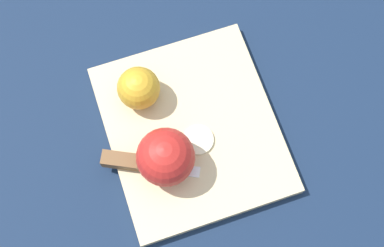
{
  "coord_description": "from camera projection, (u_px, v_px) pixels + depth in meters",
  "views": [
    {
      "loc": [
        0.24,
        -0.11,
        0.83
      ],
      "look_at": [
        0.0,
        0.0,
        0.04
      ],
      "focal_mm": 50.0,
      "sensor_mm": 36.0,
      "label": 1
    }
  ],
  "objects": [
    {
      "name": "ground_plane",
      "position": [
        192.0,
        131.0,
        0.87
      ],
      "size": [
        4.0,
        4.0,
        0.0
      ],
      "primitive_type": "plane",
      "color": "#14233D"
    },
    {
      "name": "knife",
      "position": [
        129.0,
        162.0,
        0.82
      ],
      "size": [
        0.1,
        0.14,
        0.02
      ],
      "rotation": [
        0.0,
        0.0,
        1.01
      ],
      "color": "silver",
      "rests_on": "cutting_board"
    },
    {
      "name": "apple_half_right",
      "position": [
        165.0,
        157.0,
        0.79
      ],
      "size": [
        0.09,
        0.09,
        0.09
      ],
      "rotation": [
        0.0,
        0.0,
        4.07
      ],
      "color": "red",
      "rests_on": "cutting_board"
    },
    {
      "name": "apple_half_left",
      "position": [
        138.0,
        88.0,
        0.84
      ],
      "size": [
        0.07,
        0.07,
        0.07
      ],
      "rotation": [
        0.0,
        0.0,
        3.59
      ],
      "color": "gold",
      "rests_on": "cutting_board"
    },
    {
      "name": "cutting_board",
      "position": [
        192.0,
        129.0,
        0.86
      ],
      "size": [
        0.33,
        0.29,
        0.02
      ],
      "color": "#D1B789",
      "rests_on": "ground_plane"
    },
    {
      "name": "apple_slice",
      "position": [
        198.0,
        140.0,
        0.84
      ],
      "size": [
        0.05,
        0.05,
        0.0
      ],
      "color": "beige",
      "rests_on": "cutting_board"
    }
  ]
}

